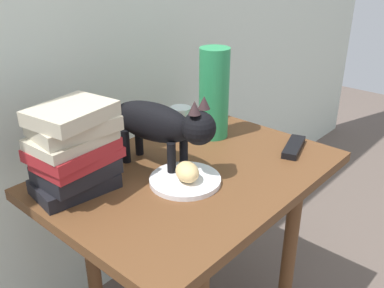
% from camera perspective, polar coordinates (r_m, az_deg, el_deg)
% --- Properties ---
extents(side_table, '(0.81, 0.58, 0.62)m').
position_cam_1_polar(side_table, '(1.25, 0.00, -7.10)').
color(side_table, brown).
rests_on(side_table, ground).
extents(plate, '(0.19, 0.19, 0.01)m').
position_cam_1_polar(plate, '(1.14, -0.93, -4.87)').
color(plate, white).
rests_on(plate, side_table).
extents(bread_roll, '(0.09, 0.10, 0.05)m').
position_cam_1_polar(bread_roll, '(1.11, -0.65, -3.76)').
color(bread_roll, '#E0BC7A').
rests_on(bread_roll, plate).
extents(cat, '(0.14, 0.48, 0.23)m').
position_cam_1_polar(cat, '(1.16, -4.23, 2.71)').
color(cat, black).
rests_on(cat, side_table).
extents(book_stack, '(0.23, 0.18, 0.23)m').
position_cam_1_polar(book_stack, '(1.09, -15.53, -0.73)').
color(book_stack, black).
rests_on(book_stack, side_table).
extents(green_vase, '(0.10, 0.10, 0.29)m').
position_cam_1_polar(green_vase, '(1.36, 2.97, 6.77)').
color(green_vase, '#288C51').
rests_on(green_vase, side_table).
extents(candle_jar, '(0.07, 0.07, 0.08)m').
position_cam_1_polar(candle_jar, '(1.44, -1.52, 3.18)').
color(candle_jar, silver).
rests_on(candle_jar, side_table).
extents(tv_remote, '(0.16, 0.09, 0.02)m').
position_cam_1_polar(tv_remote, '(1.35, 13.50, -0.39)').
color(tv_remote, black).
rests_on(tv_remote, side_table).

